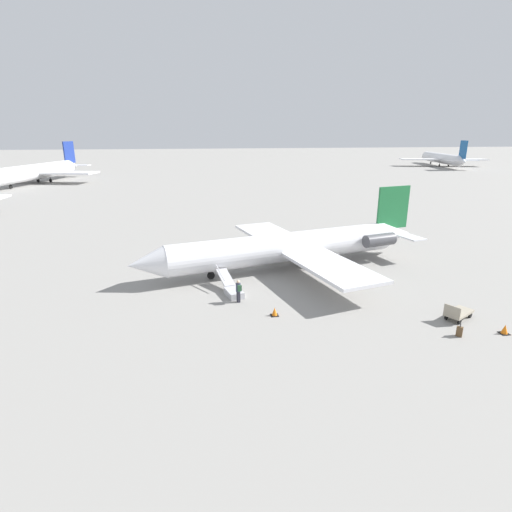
{
  "coord_description": "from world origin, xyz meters",
  "views": [
    {
      "loc": [
        8.73,
        34.14,
        12.09
      ],
      "look_at": [
        3.03,
        1.57,
        1.87
      ],
      "focal_mm": 28.0,
      "sensor_mm": 36.0,
      "label": 1
    }
  ],
  "objects_px": {
    "passenger": "(238,290)",
    "airplane_taxiing_distant": "(442,158)",
    "airplane_far_center": "(38,171)",
    "suitcase": "(459,331)",
    "airplane_main": "(295,246)",
    "boarding_stairs": "(232,290)",
    "luggage_cart": "(458,313)"
  },
  "relations": [
    {
      "from": "passenger",
      "to": "airplane_taxiing_distant",
      "type": "bearing_deg",
      "value": -52.34
    },
    {
      "from": "airplane_far_center",
      "to": "suitcase",
      "type": "distance_m",
      "value": 103.52
    },
    {
      "from": "airplane_main",
      "to": "airplane_taxiing_distant",
      "type": "xyz_separation_m",
      "value": [
        -86.61,
        -106.26,
        0.79
      ]
    },
    {
      "from": "airplane_main",
      "to": "airplane_far_center",
      "type": "height_order",
      "value": "airplane_far_center"
    },
    {
      "from": "airplane_main",
      "to": "boarding_stairs",
      "type": "bearing_deg",
      "value": 27.14
    },
    {
      "from": "airplane_far_center",
      "to": "passenger",
      "type": "bearing_deg",
      "value": 41.11
    },
    {
      "from": "boarding_stairs",
      "to": "luggage_cart",
      "type": "height_order",
      "value": "boarding_stairs"
    },
    {
      "from": "airplane_taxiing_distant",
      "to": "suitcase",
      "type": "bearing_deg",
      "value": 159.95
    },
    {
      "from": "airplane_main",
      "to": "airplane_far_center",
      "type": "bearing_deg",
      "value": -71.46
    },
    {
      "from": "suitcase",
      "to": "airplane_main",
      "type": "bearing_deg",
      "value": -65.75
    },
    {
      "from": "airplane_taxiing_distant",
      "to": "airplane_far_center",
      "type": "bearing_deg",
      "value": 116.9
    },
    {
      "from": "luggage_cart",
      "to": "boarding_stairs",
      "type": "bearing_deg",
      "value": -54.45
    },
    {
      "from": "airplane_main",
      "to": "luggage_cart",
      "type": "distance_m",
      "value": 14.94
    },
    {
      "from": "passenger",
      "to": "suitcase",
      "type": "height_order",
      "value": "passenger"
    },
    {
      "from": "airplane_main",
      "to": "airplane_taxiing_distant",
      "type": "height_order",
      "value": "airplane_taxiing_distant"
    },
    {
      "from": "luggage_cart",
      "to": "airplane_far_center",
      "type": "bearing_deg",
      "value": -87.01
    },
    {
      "from": "suitcase",
      "to": "boarding_stairs",
      "type": "bearing_deg",
      "value": -35.04
    },
    {
      "from": "boarding_stairs",
      "to": "suitcase",
      "type": "bearing_deg",
      "value": -138.08
    },
    {
      "from": "passenger",
      "to": "suitcase",
      "type": "distance_m",
      "value": 14.87
    },
    {
      "from": "luggage_cart",
      "to": "airplane_taxiing_distant",
      "type": "bearing_deg",
      "value": -152.27
    },
    {
      "from": "airplane_far_center",
      "to": "passenger",
      "type": "xyz_separation_m",
      "value": [
        -39.64,
        81.69,
        -1.93
      ]
    },
    {
      "from": "airplane_taxiing_distant",
      "to": "airplane_far_center",
      "type": "xyz_separation_m",
      "value": [
        132.45,
        31.7,
        0.05
      ]
    },
    {
      "from": "boarding_stairs",
      "to": "luggage_cart",
      "type": "distance_m",
      "value": 16.14
    },
    {
      "from": "airplane_far_center",
      "to": "airplane_taxiing_distant",
      "type": "bearing_deg",
      "value": 118.68
    },
    {
      "from": "suitcase",
      "to": "passenger",
      "type": "bearing_deg",
      "value": -30.47
    },
    {
      "from": "airplane_taxiing_distant",
      "to": "airplane_far_center",
      "type": "height_order",
      "value": "airplane_far_center"
    },
    {
      "from": "boarding_stairs",
      "to": "luggage_cart",
      "type": "relative_size",
      "value": 1.68
    },
    {
      "from": "boarding_stairs",
      "to": "suitcase",
      "type": "height_order",
      "value": "boarding_stairs"
    },
    {
      "from": "airplane_main",
      "to": "passenger",
      "type": "xyz_separation_m",
      "value": [
        6.19,
        7.13,
        -1.1
      ]
    },
    {
      "from": "luggage_cart",
      "to": "suitcase",
      "type": "height_order",
      "value": "luggage_cart"
    },
    {
      "from": "airplane_taxiing_distant",
      "to": "passenger",
      "type": "xyz_separation_m",
      "value": [
        92.81,
        113.39,
        -1.89
      ]
    },
    {
      "from": "airplane_taxiing_distant",
      "to": "suitcase",
      "type": "xyz_separation_m",
      "value": [
        80.01,
        120.92,
        -2.56
      ]
    }
  ]
}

